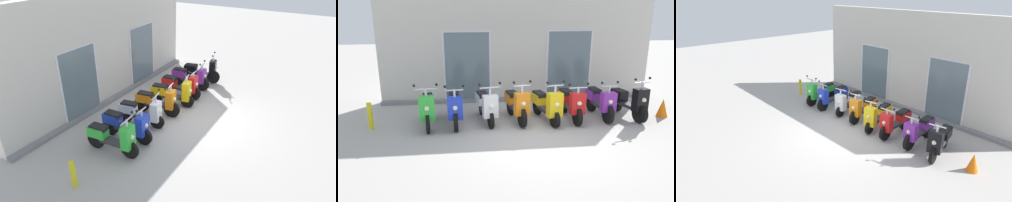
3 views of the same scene
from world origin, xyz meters
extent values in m
plane|color=#A8A39E|center=(0.00, 0.00, 0.00)|extent=(40.00, 40.00, 0.00)
cube|color=beige|center=(0.00, 3.44, 1.90)|extent=(8.92, 0.30, 3.80)
cube|color=slate|center=(0.00, 3.19, 0.06)|extent=(8.92, 0.20, 0.12)
cube|color=silver|center=(-1.68, 3.27, 1.15)|extent=(1.53, 0.04, 2.30)
cube|color=slate|center=(-1.68, 3.25, 1.15)|extent=(1.41, 0.02, 2.22)
cube|color=silver|center=(1.68, 3.27, 1.15)|extent=(1.53, 0.04, 2.30)
cube|color=slate|center=(1.68, 3.25, 1.15)|extent=(1.41, 0.02, 2.22)
cylinder|color=black|center=(-2.71, 0.63, 0.26)|extent=(0.13, 0.52, 0.51)
cylinder|color=black|center=(-2.81, 1.71, 0.26)|extent=(0.13, 0.52, 0.51)
cube|color=#2D2D30|center=(-2.76, 1.17, 0.36)|extent=(0.32, 0.69, 0.09)
cube|color=green|center=(-2.71, 0.67, 0.63)|extent=(0.40, 0.27, 0.63)
sphere|color=#F2EFCC|center=(-2.70, 0.54, 0.67)|extent=(0.12, 0.12, 0.12)
cube|color=green|center=(-2.80, 1.61, 0.55)|extent=(0.35, 0.55, 0.28)
cube|color=black|center=(-2.80, 1.57, 0.69)|extent=(0.30, 0.50, 0.11)
cylinder|color=silver|center=(-2.71, 0.67, 1.04)|extent=(0.06, 0.06, 0.22)
cylinder|color=silver|center=(-2.71, 0.67, 1.13)|extent=(0.53, 0.08, 0.04)
sphere|color=black|center=(-2.45, 0.70, 1.23)|extent=(0.07, 0.07, 0.07)
sphere|color=black|center=(-2.98, 0.65, 1.23)|extent=(0.07, 0.07, 0.07)
cylinder|color=black|center=(-2.02, 0.67, 0.26)|extent=(0.14, 0.52, 0.51)
cylinder|color=black|center=(-2.09, 1.80, 0.26)|extent=(0.14, 0.52, 0.51)
cube|color=#2D2D30|center=(-2.06, 1.24, 0.36)|extent=(0.30, 0.72, 0.09)
cube|color=#1E38C6|center=(-2.03, 0.71, 0.60)|extent=(0.39, 0.26, 0.58)
sphere|color=#F2EFCC|center=(-2.02, 0.58, 0.64)|extent=(0.12, 0.12, 0.12)
cube|color=#1E38C6|center=(-2.09, 1.70, 0.57)|extent=(0.33, 0.54, 0.28)
cube|color=black|center=(-2.09, 1.66, 0.71)|extent=(0.29, 0.50, 0.11)
cylinder|color=silver|center=(-2.03, 0.71, 0.98)|extent=(0.06, 0.06, 0.21)
cylinder|color=silver|center=(-2.03, 0.71, 1.07)|extent=(0.45, 0.06, 0.04)
sphere|color=black|center=(-1.80, 0.73, 1.17)|extent=(0.07, 0.07, 0.07)
sphere|color=black|center=(-2.25, 0.70, 1.17)|extent=(0.07, 0.07, 0.07)
cylinder|color=black|center=(-1.12, 0.80, 0.22)|extent=(0.16, 0.45, 0.45)
cylinder|color=black|center=(-1.31, 1.85, 0.22)|extent=(0.16, 0.45, 0.45)
cube|color=#2D2D30|center=(-1.22, 1.32, 0.32)|extent=(0.37, 0.70, 0.09)
cube|color=white|center=(-1.13, 0.83, 0.58)|extent=(0.42, 0.30, 0.59)
sphere|color=#F2EFCC|center=(-1.11, 0.71, 0.62)|extent=(0.12, 0.12, 0.12)
cube|color=white|center=(-1.29, 1.75, 0.52)|extent=(0.39, 0.56, 0.28)
cube|color=black|center=(-1.28, 1.72, 0.66)|extent=(0.34, 0.52, 0.11)
cylinder|color=silver|center=(-1.13, 0.83, 0.97)|extent=(0.06, 0.06, 0.25)
cylinder|color=silver|center=(-1.13, 0.83, 1.08)|extent=(0.53, 0.13, 0.04)
sphere|color=black|center=(-0.87, 0.88, 1.18)|extent=(0.07, 0.07, 0.07)
sphere|color=black|center=(-1.39, 0.79, 1.18)|extent=(0.07, 0.07, 0.07)
cylinder|color=black|center=(-0.30, 0.76, 0.27)|extent=(0.18, 0.54, 0.53)
cylinder|color=black|center=(-0.47, 1.82, 0.27)|extent=(0.18, 0.54, 0.53)
cube|color=#2D2D30|center=(-0.38, 1.29, 0.37)|extent=(0.36, 0.70, 0.09)
cube|color=orange|center=(-0.31, 0.80, 0.62)|extent=(0.41, 0.30, 0.59)
sphere|color=#F2EFCC|center=(-0.29, 0.68, 0.66)|extent=(0.12, 0.12, 0.12)
cube|color=orange|center=(-0.45, 1.72, 0.52)|extent=(0.38, 0.56, 0.28)
cube|color=black|center=(-0.44, 1.68, 0.66)|extent=(0.33, 0.51, 0.11)
cylinder|color=silver|center=(-0.31, 0.80, 1.01)|extent=(0.06, 0.06, 0.23)
cylinder|color=silver|center=(-0.31, 0.80, 1.11)|extent=(0.44, 0.10, 0.04)
sphere|color=black|center=(-0.09, 0.84, 1.21)|extent=(0.07, 0.07, 0.07)
sphere|color=black|center=(-0.52, 0.77, 1.21)|extent=(0.07, 0.07, 0.07)
cylinder|color=black|center=(0.54, 0.63, 0.23)|extent=(0.19, 0.47, 0.46)
cylinder|color=black|center=(0.31, 1.75, 0.23)|extent=(0.19, 0.47, 0.46)
cube|color=#2D2D30|center=(0.43, 1.19, 0.33)|extent=(0.40, 0.75, 0.09)
cube|color=yellow|center=(0.53, 0.67, 0.61)|extent=(0.42, 0.31, 0.64)
sphere|color=#F2EFCC|center=(0.56, 0.54, 0.65)|extent=(0.12, 0.12, 0.12)
cube|color=yellow|center=(0.33, 1.65, 0.51)|extent=(0.40, 0.57, 0.28)
cube|color=black|center=(0.34, 1.61, 0.65)|extent=(0.35, 0.52, 0.11)
cylinder|color=silver|center=(0.53, 0.67, 1.02)|extent=(0.06, 0.06, 0.23)
cylinder|color=silver|center=(0.53, 0.67, 1.12)|extent=(0.45, 0.13, 0.04)
sphere|color=black|center=(0.76, 0.72, 1.22)|extent=(0.07, 0.07, 0.07)
sphere|color=black|center=(0.31, 0.62, 1.22)|extent=(0.07, 0.07, 0.07)
cylinder|color=black|center=(1.17, 0.70, 0.25)|extent=(0.13, 0.51, 0.51)
cylinder|color=black|center=(1.11, 1.78, 0.25)|extent=(0.13, 0.51, 0.51)
cube|color=#2D2D30|center=(1.14, 1.24, 0.35)|extent=(0.29, 0.69, 0.09)
cube|color=red|center=(1.17, 0.74, 0.60)|extent=(0.39, 0.26, 0.57)
sphere|color=#F2EFCC|center=(1.18, 0.61, 0.64)|extent=(0.12, 0.12, 0.12)
cube|color=red|center=(1.12, 1.68, 0.54)|extent=(0.33, 0.53, 0.28)
cube|color=black|center=(1.12, 1.64, 0.68)|extent=(0.28, 0.49, 0.11)
cylinder|color=silver|center=(1.17, 0.74, 0.95)|extent=(0.06, 0.06, 0.18)
cylinder|color=silver|center=(1.17, 0.74, 1.03)|extent=(0.51, 0.06, 0.04)
sphere|color=black|center=(1.42, 0.75, 1.13)|extent=(0.07, 0.07, 0.07)
sphere|color=black|center=(0.92, 0.72, 1.13)|extent=(0.07, 0.07, 0.07)
cylinder|color=black|center=(2.05, 0.77, 0.27)|extent=(0.14, 0.54, 0.54)
cylinder|color=black|center=(1.99, 1.85, 0.27)|extent=(0.14, 0.54, 0.54)
cube|color=#2D2D30|center=(2.02, 1.31, 0.37)|extent=(0.30, 0.69, 0.09)
cube|color=purple|center=(2.04, 0.81, 0.59)|extent=(0.39, 0.26, 0.52)
sphere|color=#F2EFCC|center=(2.05, 0.68, 0.63)|extent=(0.12, 0.12, 0.12)
cube|color=purple|center=(1.99, 1.75, 0.55)|extent=(0.33, 0.54, 0.28)
cube|color=black|center=(1.99, 1.71, 0.69)|extent=(0.29, 0.49, 0.11)
cylinder|color=silver|center=(2.04, 0.81, 0.94)|extent=(0.06, 0.06, 0.22)
cylinder|color=silver|center=(2.04, 0.81, 1.03)|extent=(0.45, 0.06, 0.04)
sphere|color=black|center=(2.27, 0.82, 1.13)|extent=(0.07, 0.07, 0.07)
sphere|color=black|center=(1.82, 0.79, 1.13)|extent=(0.07, 0.07, 0.07)
cylinder|color=black|center=(2.92, 0.69, 0.27)|extent=(0.22, 0.54, 0.53)
cylinder|color=black|center=(2.68, 1.70, 0.27)|extent=(0.22, 0.54, 0.53)
cube|color=#2D2D30|center=(2.80, 1.20, 0.37)|extent=(0.40, 0.69, 0.09)
cube|color=black|center=(2.91, 0.73, 0.64)|extent=(0.42, 0.32, 0.63)
sphere|color=#F2EFCC|center=(2.94, 0.60, 0.68)|extent=(0.12, 0.12, 0.12)
cube|color=black|center=(2.71, 1.61, 0.52)|extent=(0.41, 0.57, 0.28)
cube|color=black|center=(2.72, 1.57, 0.66)|extent=(0.36, 0.53, 0.11)
cylinder|color=silver|center=(2.91, 0.73, 1.04)|extent=(0.06, 0.06, 0.21)
cylinder|color=silver|center=(2.91, 0.73, 1.12)|extent=(0.46, 0.14, 0.04)
sphere|color=black|center=(3.13, 0.78, 1.22)|extent=(0.07, 0.07, 0.07)
sphere|color=black|center=(2.68, 0.67, 1.22)|extent=(0.07, 0.07, 0.07)
cylinder|color=yellow|center=(-4.21, 1.09, 0.35)|extent=(0.12, 0.12, 0.70)
cone|color=orange|center=(3.84, 1.12, 0.26)|extent=(0.32, 0.32, 0.52)
camera|label=1|loc=(-7.64, -3.44, 4.93)|focal=31.95mm
camera|label=2|loc=(-1.68, -7.25, 3.14)|focal=35.15mm
camera|label=3|loc=(6.33, -5.73, 4.55)|focal=30.65mm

